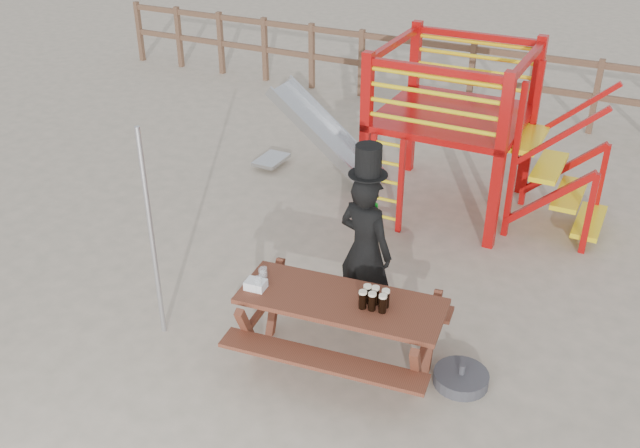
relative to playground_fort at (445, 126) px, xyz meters
The scene contains 10 objects.
ground 3.74m from the playground_fort, 91.99° to the right, with size 60.00×60.00×0.00m, color #BBA892.
back_fence 3.44m from the playground_fort, 92.08° to the left, with size 15.09×0.09×1.20m.
playground_fort is the anchor object (origin of this frame).
picnic_table 3.49m from the playground_fort, 86.51° to the right, with size 1.93×1.44×0.70m.
man_with_hat 2.74m from the playground_fort, 87.29° to the right, with size 0.65×0.50×1.87m.
metal_pole 4.08m from the playground_fort, 111.92° to the right, with size 0.05×0.05×2.12m, color #B2B2B7.
parasol_base 3.61m from the playground_fort, 68.20° to the right, with size 0.49×0.49×0.21m.
paper_bag 3.68m from the playground_fort, 98.49° to the right, with size 0.18×0.14×0.08m, color white.
stout_pints 3.46m from the playground_fort, 81.49° to the right, with size 0.24×0.18×0.17m.
empty_glasses 3.61m from the playground_fort, 98.30° to the right, with size 0.10×0.22×0.15m.
Camera 1 is at (2.47, -4.48, 4.31)m, focal length 40.00 mm.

